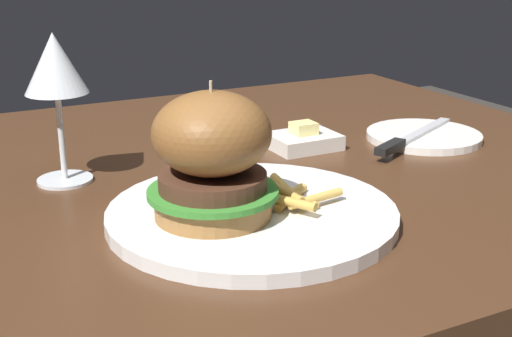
# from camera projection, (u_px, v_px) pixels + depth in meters

# --- Properties ---
(dining_table) EXTENTS (1.13, 0.83, 0.74)m
(dining_table) POSITION_uv_depth(u_px,v_px,m) (198.00, 246.00, 0.90)
(dining_table) COLOR #472B19
(dining_table) RESTS_ON ground
(main_plate) EXTENTS (0.29, 0.29, 0.01)m
(main_plate) POSITION_uv_depth(u_px,v_px,m) (252.00, 215.00, 0.72)
(main_plate) COLOR white
(main_plate) RESTS_ON dining_table
(burger_sandwich) EXTENTS (0.13, 0.13, 0.13)m
(burger_sandwich) POSITION_uv_depth(u_px,v_px,m) (212.00, 155.00, 0.68)
(burger_sandwich) COLOR #9E6B38
(burger_sandwich) RESTS_ON main_plate
(fries_pile) EXTENTS (0.08, 0.10, 0.02)m
(fries_pile) POSITION_uv_depth(u_px,v_px,m) (292.00, 195.00, 0.73)
(fries_pile) COLOR gold
(fries_pile) RESTS_ON main_plate
(wine_glass) EXTENTS (0.07, 0.07, 0.17)m
(wine_glass) POSITION_uv_depth(u_px,v_px,m) (55.00, 70.00, 0.79)
(wine_glass) COLOR silver
(wine_glass) RESTS_ON dining_table
(bread_plate) EXTENTS (0.16, 0.16, 0.01)m
(bread_plate) POSITION_uv_depth(u_px,v_px,m) (424.00, 136.00, 1.00)
(bread_plate) COLOR white
(bread_plate) RESTS_ON dining_table
(table_knife) EXTENTS (0.20, 0.11, 0.01)m
(table_knife) POSITION_uv_depth(u_px,v_px,m) (409.00, 138.00, 0.96)
(table_knife) COLOR silver
(table_knife) RESTS_ON bread_plate
(butter_dish) EXTENTS (0.09, 0.07, 0.04)m
(butter_dish) POSITION_uv_depth(u_px,v_px,m) (303.00, 140.00, 0.96)
(butter_dish) COLOR white
(butter_dish) RESTS_ON dining_table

